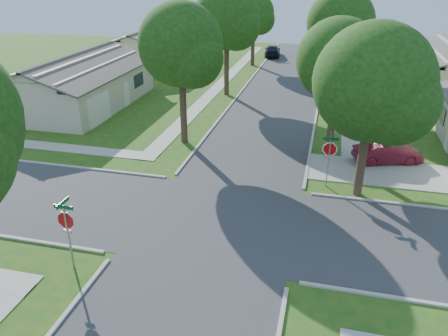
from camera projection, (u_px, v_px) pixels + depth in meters
name	position (u px, v px, depth m)	size (l,w,h in m)	color
ground	(219.00, 220.00, 20.30)	(100.00, 100.00, 0.00)	#205417
road_ns	(219.00, 220.00, 20.29)	(7.00, 100.00, 0.02)	#333335
sidewalk_ne	(348.00, 88.00, 41.82)	(1.20, 40.00, 0.04)	#9E9B91
sidewalk_nw	(225.00, 80.00, 44.45)	(1.20, 40.00, 0.04)	#9E9B91
driveway	(384.00, 173.00, 24.82)	(8.80, 3.60, 0.05)	#9E9B91
stop_sign_sw	(66.00, 223.00, 16.32)	(1.05, 0.80, 2.98)	gray
stop_sign_ne	(330.00, 151.00, 22.55)	(1.05, 0.80, 2.98)	gray
tree_e_near	(339.00, 64.00, 24.78)	(4.97, 4.80, 8.28)	#38281C
tree_e_mid	(341.00, 26.00, 35.06)	(5.59, 5.40, 9.21)	#38281C
tree_e_far	(341.00, 13.00, 46.60)	(5.17, 5.00, 8.72)	#38281C
tree_w_near	(182.00, 49.00, 26.61)	(5.38, 5.20, 8.97)	#38281C
tree_w_mid	(227.00, 20.00, 36.99)	(5.80, 5.60, 9.56)	#38281C
tree_w_far	(254.00, 16.00, 48.84)	(4.76, 4.60, 8.04)	#38281C
tree_ne_corner	(374.00, 88.00, 20.24)	(5.80, 5.60, 8.66)	#38281C
house_nw_near	(78.00, 87.00, 36.28)	(8.42, 13.60, 4.23)	tan
house_nw_far	(155.00, 51.00, 51.22)	(8.42, 13.60, 4.23)	tan
car_driveway	(388.00, 153.00, 25.91)	(1.37, 3.94, 1.30)	#53111D
car_curb_east	(321.00, 61.00, 49.10)	(1.91, 4.76, 1.62)	black
car_curb_west	(272.00, 51.00, 55.81)	(1.90, 4.67, 1.36)	black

